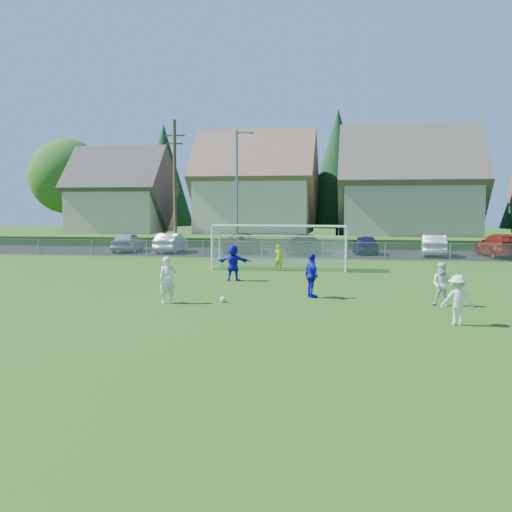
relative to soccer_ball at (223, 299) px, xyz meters
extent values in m
plane|color=#193D0C|center=(0.58, -4.20, -0.11)|extent=(160.00, 160.00, 0.00)
plane|color=black|center=(0.58, 23.30, -0.10)|extent=(60.00, 60.00, 0.00)
cube|color=#1E420F|center=(0.58, 30.80, 0.29)|extent=(70.00, 6.00, 0.80)
sphere|color=white|center=(0.00, 0.00, 0.00)|extent=(0.22, 0.22, 0.22)
imported|color=white|center=(-1.95, -0.48, 0.73)|extent=(0.74, 0.66, 1.69)
imported|color=white|center=(7.80, 0.50, 0.66)|extent=(0.91, 0.81, 1.55)
imported|color=white|center=(7.78, -2.87, 0.64)|extent=(0.97, 0.56, 1.50)
imported|color=#1417BE|center=(3.11, 1.69, 0.75)|extent=(0.84, 1.08, 1.72)
imported|color=#1417BE|center=(-0.95, 6.33, 0.75)|extent=(1.60, 0.53, 1.72)
imported|color=yellow|center=(0.58, 11.15, 0.60)|extent=(0.60, 0.49, 1.42)
imported|color=#9C9FA3|center=(-12.54, 22.22, 0.64)|extent=(2.23, 4.56, 1.50)
imported|color=silver|center=(-9.09, 22.25, 0.61)|extent=(1.61, 4.41, 1.44)
imported|color=#511409|center=(-3.80, 23.12, 0.62)|extent=(2.96, 5.50, 1.47)
imported|color=black|center=(1.04, 22.40, 0.62)|extent=(2.59, 5.23, 1.46)
imported|color=#161344|center=(5.38, 23.26, 0.59)|extent=(2.02, 4.22, 1.39)
imported|color=silver|center=(10.10, 22.29, 0.63)|extent=(1.91, 4.63, 1.49)
imported|color=maroon|center=(14.53, 22.15, 0.69)|extent=(2.83, 5.76, 1.61)
cylinder|color=white|center=(-3.07, 10.80, 1.11)|extent=(0.12, 0.12, 2.44)
cylinder|color=white|center=(4.23, 10.80, 1.11)|extent=(0.12, 0.12, 2.44)
cylinder|color=white|center=(0.58, 10.80, 2.33)|extent=(7.30, 0.12, 0.12)
cylinder|color=white|center=(-3.07, 12.60, 0.79)|extent=(0.08, 0.08, 1.80)
cylinder|color=white|center=(4.23, 12.60, 0.79)|extent=(0.08, 0.08, 1.80)
cylinder|color=white|center=(0.58, 12.60, 1.69)|extent=(7.30, 0.08, 0.08)
cube|color=silver|center=(0.58, 12.60, 0.79)|extent=(7.30, 0.02, 1.80)
cube|color=silver|center=(-3.07, 11.70, 1.11)|extent=(0.02, 1.80, 2.44)
cube|color=silver|center=(4.23, 11.70, 1.11)|extent=(0.02, 1.80, 2.44)
cube|color=silver|center=(0.58, 11.70, 2.33)|extent=(7.30, 1.80, 0.02)
cube|color=gray|center=(0.58, 17.80, 1.06)|extent=(52.00, 0.03, 0.03)
cube|color=gray|center=(0.58, 17.80, 0.49)|extent=(52.00, 0.02, 1.14)
cylinder|color=gray|center=(0.58, 17.80, 0.49)|extent=(0.06, 0.06, 1.20)
cylinder|color=slate|center=(-3.92, 21.80, 4.39)|extent=(0.18, 0.18, 9.00)
cylinder|color=slate|center=(-3.42, 21.80, 8.69)|extent=(1.20, 0.12, 0.12)
cube|color=slate|center=(-2.82, 21.80, 8.64)|extent=(0.36, 0.18, 0.12)
cylinder|color=#473321|center=(-8.92, 22.80, 4.89)|extent=(0.26, 0.26, 10.00)
cube|color=#473321|center=(-8.92, 22.80, 8.69)|extent=(1.60, 0.10, 0.10)
cube|color=#473321|center=(-8.92, 22.80, 8.09)|extent=(1.30, 0.10, 0.10)
cube|color=tan|center=(-19.42, 37.80, 2.94)|extent=(9.00, 8.00, 4.50)
pyramid|color=#423D38|center=(-19.42, 37.80, 9.60)|extent=(9.90, 8.80, 4.41)
cube|color=#C6B58E|center=(-5.42, 38.80, 3.44)|extent=(11.00, 9.00, 5.50)
pyramid|color=brown|center=(-5.42, 38.80, 11.15)|extent=(12.10, 9.90, 4.96)
cube|color=tan|center=(9.58, 37.80, 3.19)|extent=(12.00, 10.00, 5.00)
pyramid|color=#4C473F|center=(9.58, 37.80, 11.21)|extent=(13.20, 11.00, 5.52)
cylinder|color=#382616|center=(-27.42, 41.80, 1.87)|extent=(0.36, 0.36, 3.96)
sphere|color=#2B5B19|center=(-27.42, 41.80, 6.71)|extent=(8.36, 8.36, 8.36)
cylinder|color=#382616|center=(-17.42, 45.80, 0.49)|extent=(0.30, 0.30, 1.20)
cone|color=#143819|center=(-17.42, 45.80, 6.94)|extent=(6.76, 6.76, 11.70)
cylinder|color=#382616|center=(-7.42, 46.80, 0.49)|extent=(0.30, 0.30, 1.20)
cone|color=#143819|center=(-7.42, 46.80, 6.49)|extent=(6.24, 6.24, 10.80)
cylinder|color=#382616|center=(2.58, 43.80, 0.49)|extent=(0.30, 0.30, 1.20)
cone|color=#143819|center=(2.58, 43.80, 7.39)|extent=(7.28, 7.28, 12.60)
cylinder|color=#382616|center=(12.58, 45.80, 1.87)|extent=(0.36, 0.36, 3.96)
sphere|color=#2B5B19|center=(12.58, 45.80, 6.71)|extent=(8.36, 8.36, 8.36)
camera|label=1|loc=(4.85, -21.16, 3.42)|focal=42.00mm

